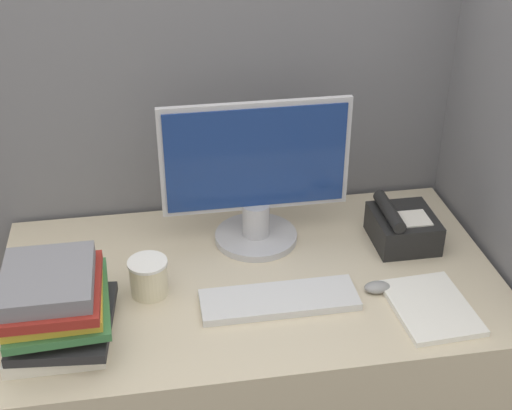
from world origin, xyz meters
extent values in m
cube|color=slate|center=(0.00, 0.80, 0.82)|extent=(1.72, 0.04, 1.64)
cube|color=slate|center=(0.70, 0.41, 0.82)|extent=(0.04, 0.82, 1.64)
cube|color=beige|center=(0.00, 0.38, 0.37)|extent=(1.32, 0.76, 0.74)
cylinder|color=#B7B7BC|center=(0.04, 0.55, 0.75)|extent=(0.24, 0.24, 0.02)
cylinder|color=#B7B7BC|center=(0.04, 0.55, 0.81)|extent=(0.08, 0.08, 0.10)
cube|color=#B7B7BC|center=(0.04, 0.56, 1.00)|extent=(0.52, 0.02, 0.32)
cube|color=navy|center=(0.04, 0.55, 1.00)|extent=(0.49, 0.01, 0.29)
cube|color=silver|center=(0.05, 0.25, 0.75)|extent=(0.40, 0.13, 0.02)
ellipsoid|color=gray|center=(0.31, 0.26, 0.75)|extent=(0.07, 0.04, 0.03)
cylinder|color=beige|center=(-0.27, 0.35, 0.78)|extent=(0.10, 0.10, 0.09)
cylinder|color=white|center=(-0.27, 0.35, 0.83)|extent=(0.10, 0.10, 0.01)
cube|color=silver|center=(-0.49, 0.22, 0.76)|extent=(0.23, 0.27, 0.03)
cube|color=#262628|center=(-0.47, 0.21, 0.79)|extent=(0.25, 0.29, 0.02)
cube|color=olive|center=(-0.48, 0.23, 0.81)|extent=(0.22, 0.24, 0.02)
cube|color=#38723F|center=(-0.48, 0.23, 0.83)|extent=(0.25, 0.31, 0.02)
cube|color=gold|center=(-0.48, 0.21, 0.85)|extent=(0.22, 0.24, 0.03)
cube|color=maroon|center=(-0.48, 0.21, 0.88)|extent=(0.22, 0.26, 0.02)
cube|color=slate|center=(-0.49, 0.21, 0.91)|extent=(0.20, 0.23, 0.04)
cube|color=black|center=(0.45, 0.47, 0.78)|extent=(0.17, 0.19, 0.09)
cube|color=white|center=(0.48, 0.45, 0.83)|extent=(0.08, 0.08, 0.00)
cylinder|color=black|center=(0.41, 0.47, 0.85)|extent=(0.04, 0.18, 0.04)
cube|color=white|center=(0.42, 0.17, 0.75)|extent=(0.20, 0.26, 0.02)
camera|label=1|loc=(-0.24, -1.14, 1.87)|focal=50.00mm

